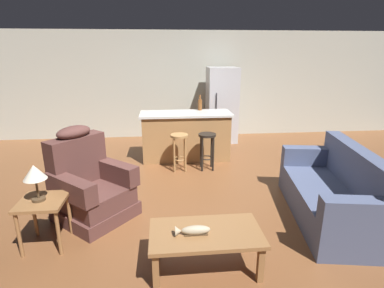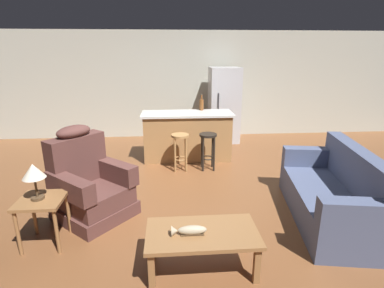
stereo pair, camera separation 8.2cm
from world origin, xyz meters
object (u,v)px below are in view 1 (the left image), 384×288
Objects in this scene: refrigerator at (222,105)px; bottle_tall_green at (200,104)px; table_lamp at (35,174)px; fish_figurine at (192,230)px; end_table at (43,208)px; bar_stool_right at (207,145)px; couch at (334,194)px; coffee_table at (206,236)px; recliner_near_lamp at (90,186)px; bar_stool_left at (179,146)px; kitchen_island at (186,136)px.

refrigerator is 1.16m from bottle_tall_green.
bottle_tall_green is (2.12, 2.99, 0.20)m from table_lamp.
end_table reaches higher than fish_figurine.
bar_stool_right is at bearing -108.60° from refrigerator.
bar_stool_right reaches higher than fish_figurine.
fish_figurine is 0.17× the size of couch.
coffee_table is at bearing -17.36° from table_lamp.
bar_stool_right is 1.06m from bottle_tall_green.
coffee_table is 1.79m from recliner_near_lamp.
fish_figurine is 1.69m from end_table.
coffee_table is 3.62m from bottle_tall_green.
bar_stool_left is 2.19m from refrigerator.
kitchen_island is at bearing -141.40° from bottle_tall_green.
bottle_tall_green reaches higher than table_lamp.
fish_figurine is 0.19× the size of refrigerator.
coffee_table is at bearing -102.77° from refrigerator.
end_table is at bearing -127.52° from bar_stool_left.
bottle_tall_green reaches higher than fish_figurine.
bar_stool_left is 1.16m from bottle_tall_green.
bar_stool_right is 2.18× the size of bottle_tall_green.
bar_stool_left is at bearing -34.93° from couch.
bottle_tall_green is (1.73, 2.38, 0.65)m from recliner_near_lamp.
end_table is at bearing -123.13° from kitchen_island.
couch is at bearing 23.97° from coffee_table.
recliner_near_lamp is 1.76× the size of bar_stool_right.
kitchen_island is at bearing 86.60° from fish_figurine.
bar_stool_right is at bearing 0.00° from bar_stool_left.
coffee_table is 1.96× the size of end_table.
recliner_near_lamp is 1.76× the size of bar_stool_left.
table_lamp reaches higher than coffee_table.
end_table is 0.82× the size of bar_stool_left.
kitchen_island reaches higher than end_table.
recliner_near_lamp is at bearing 2.92° from couch.
refrigerator is (1.02, 4.49, 0.52)m from coffee_table.
bottle_tall_green is at bearing -124.09° from refrigerator.
kitchen_island is 0.72m from bar_stool_right.
refrigerator is (0.62, 1.83, 0.41)m from bar_stool_right.
fish_figurine is 4.68m from refrigerator.
coffee_table is 0.92× the size of recliner_near_lamp.
table_lamp reaches higher than end_table.
recliner_near_lamp reaches higher than table_lamp.
fish_figurine is at bearing -90.62° from bar_stool_left.
coffee_table is 1.62× the size of bar_stool_right.
bar_stool_right is at bearing 78.73° from fish_figurine.
bottle_tall_green reaches higher than couch.
bar_stool_right reaches higher than end_table.
refrigerator is at bearing 55.15° from end_table.
bar_stool_left is (1.65, 2.11, -0.40)m from table_lamp.
kitchen_island is 1.02× the size of refrigerator.
bar_stool_right is (0.34, -0.63, -0.01)m from kitchen_island.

